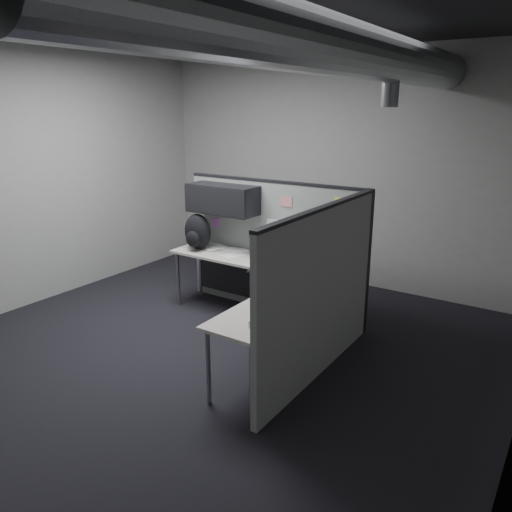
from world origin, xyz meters
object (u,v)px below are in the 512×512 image
Objects in this scene: monitor at (320,253)px; phone at (269,302)px; keyboard at (266,272)px; backpack at (197,232)px; desk at (263,280)px.

monitor reaches higher than phone.
backpack is (-1.24, 0.34, 0.20)m from keyboard.
backpack is at bearing 167.71° from desk.
phone is (0.50, -0.74, 0.02)m from keyboard.
backpack is (-1.75, 1.08, 0.18)m from phone.
monitor is 0.61m from keyboard.
monitor is 1.09m from phone.
desk is 0.19m from keyboard.
phone is at bearing -27.23° from backpack.
monitor reaches higher than desk.
keyboard is at bearing -133.14° from monitor.
keyboard reaches higher than desk.
desk is 1.22m from backpack.
backpack reaches higher than keyboard.
phone is at bearing -53.98° from desk.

